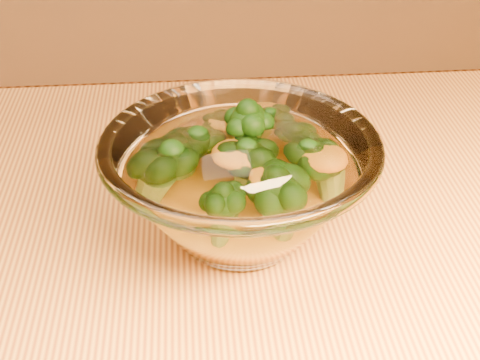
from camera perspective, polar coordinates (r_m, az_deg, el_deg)
The scene contains 3 objects.
glass_bowl at distance 0.52m, azimuth -0.00°, elevation -0.43°, with size 0.22×0.22×0.10m.
cheese_sauce at distance 0.53m, azimuth 0.00°, elevation -2.22°, with size 0.11×0.11×0.03m, color orange.
broccoli_heap at distance 0.52m, azimuth -0.26°, elevation 1.47°, with size 0.16×0.14×0.08m.
Camera 1 is at (0.05, -0.33, 1.09)m, focal length 50.00 mm.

